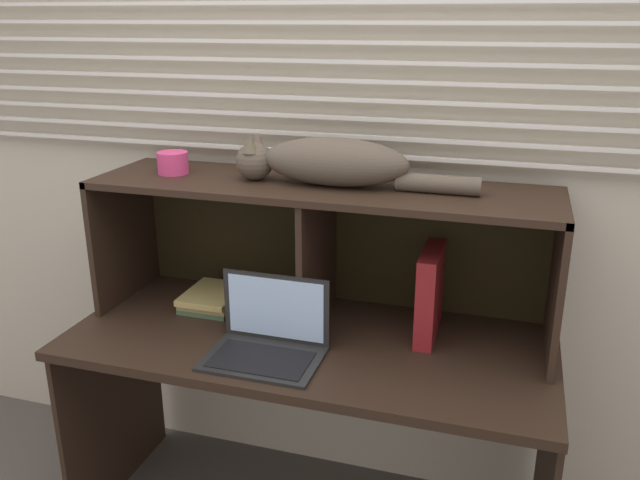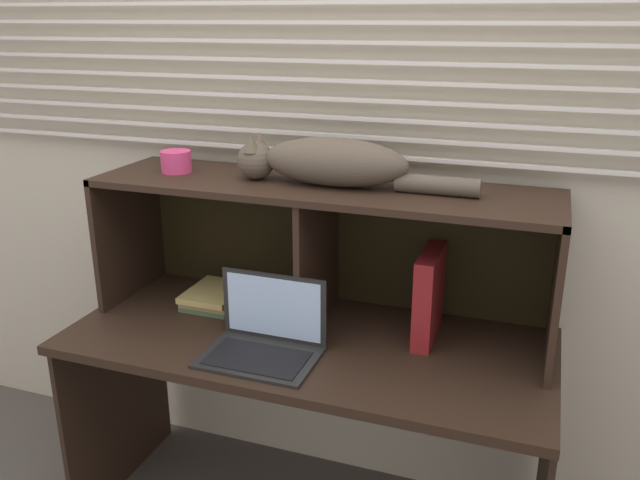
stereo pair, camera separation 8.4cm
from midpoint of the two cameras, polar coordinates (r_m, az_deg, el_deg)
The scene contains 8 objects.
back_panel_with_blinds at distance 2.24m, azimuth 0.78°, elevation 7.91°, with size 4.40×0.08×2.50m.
desk at distance 2.14m, azimuth -2.17°, elevation -11.76°, with size 1.51×0.67×0.73m.
hutch_shelf_unit at distance 2.09m, azimuth -0.88°, elevation 1.50°, with size 1.46×0.39×0.46m.
cat at distance 2.00m, azimuth -0.48°, elevation 6.78°, with size 0.76×0.16×0.15m.
laptop at distance 1.96m, azimuth -5.86°, elevation -8.70°, with size 0.34×0.24×0.23m.
binder_upright at distance 2.05m, azimuth 8.42°, elevation -4.65°, with size 0.06×0.24×0.28m, color maroon.
book_stack at distance 2.31m, azimuth -10.31°, elevation -5.02°, with size 0.18×0.24×0.06m.
small_basket at distance 2.22m, azimuth -13.80°, elevation 6.56°, with size 0.10×0.10×0.07m, color #D73C76.
Camera 1 is at (0.58, -1.57, 1.69)m, focal length 36.61 mm.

